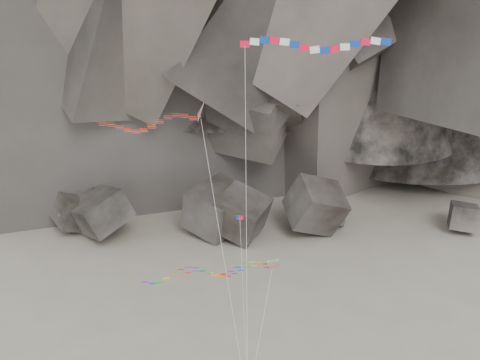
{
  "coord_description": "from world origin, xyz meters",
  "views": [
    {
      "loc": [
        6.01,
        -50.02,
        37.15
      ],
      "look_at": [
        5.59,
        6.0,
        17.67
      ],
      "focal_mm": 45.0,
      "sensor_mm": 36.0,
      "label": 1
    }
  ],
  "objects_px": {
    "banner_kite": "(314,46)",
    "parafoil_kite": "(204,272)",
    "delta_kite": "(144,123)",
    "pennant_kite": "(241,244)"
  },
  "relations": [
    {
      "from": "delta_kite",
      "to": "pennant_kite",
      "type": "height_order",
      "value": "delta_kite"
    },
    {
      "from": "delta_kite",
      "to": "banner_kite",
      "type": "distance_m",
      "value": 16.98
    },
    {
      "from": "banner_kite",
      "to": "pennant_kite",
      "type": "height_order",
      "value": "banner_kite"
    },
    {
      "from": "banner_kite",
      "to": "parafoil_kite",
      "type": "height_order",
      "value": "banner_kite"
    },
    {
      "from": "delta_kite",
      "to": "pennant_kite",
      "type": "distance_m",
      "value": 14.29
    },
    {
      "from": "parafoil_kite",
      "to": "pennant_kite",
      "type": "distance_m",
      "value": 5.66
    },
    {
      "from": "delta_kite",
      "to": "parafoil_kite",
      "type": "xyz_separation_m",
      "value": [
        5.49,
        -3.23,
        -13.69
      ]
    },
    {
      "from": "banner_kite",
      "to": "parafoil_kite",
      "type": "distance_m",
      "value": 23.12
    },
    {
      "from": "parafoil_kite",
      "to": "pennant_kite",
      "type": "height_order",
      "value": "pennant_kite"
    },
    {
      "from": "banner_kite",
      "to": "parafoil_kite",
      "type": "xyz_separation_m",
      "value": [
        -9.66,
        -0.82,
        -20.99
      ]
    }
  ]
}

